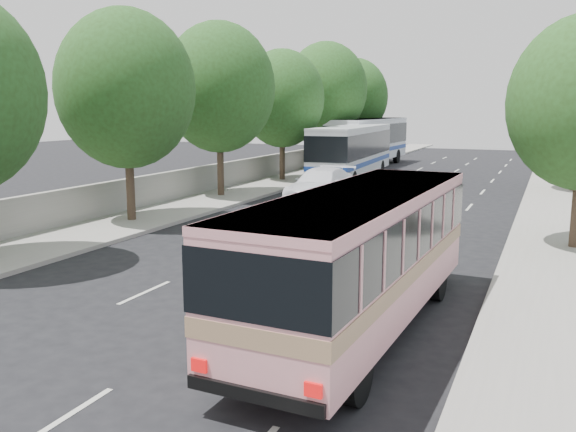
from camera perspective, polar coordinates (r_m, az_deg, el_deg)
The scene contains 15 objects.
ground at distance 17.41m, azimuth -4.22°, elevation -6.10°, with size 120.00×120.00×0.00m, color black.
sidewalk_left at distance 38.72m, azimuth -1.61°, elevation 3.02°, with size 4.00×90.00×0.15m, color #9E998E.
sidewalk_right at distance 35.11m, azimuth 24.40°, elevation 1.36°, with size 4.00×90.00×0.12m, color #9E998E.
low_wall at distance 39.42m, azimuth -4.00°, elevation 4.34°, with size 0.30×90.00×1.50m, color #9E998E.
tree_left_b at distance 26.35m, azimuth -14.89°, elevation 11.88°, with size 5.70×5.70×8.88m.
tree_left_c at distance 33.12m, azimuth -6.42°, elevation 12.25°, with size 6.00×6.00×9.35m.
tree_left_d at distance 40.20m, azimuth -0.49°, elevation 11.23°, with size 5.52×5.52×8.60m.
tree_left_e at distance 47.61m, azimuth 3.63°, elevation 12.00°, with size 6.30×6.30×9.82m.
tree_left_f at distance 55.24m, azimuth 6.31°, elevation 11.25°, with size 5.88×5.88×9.16m.
pink_bus at distance 13.26m, azimuth 6.96°, elevation -2.74°, with size 2.86×9.78×3.09m.
pink_taxi at distance 22.54m, azimuth 2.50°, elevation -0.54°, with size 1.64×4.07×1.39m, color #E0138E.
white_pickup at distance 31.98m, azimuth 3.07°, elevation 2.92°, with size 2.39×5.88×1.71m, color white.
tour_coach_front at distance 41.02m, azimuth 6.02°, elevation 6.34°, with size 3.26×12.29×3.64m.
tour_coach_rear at distance 51.25m, azimuth 7.56°, elevation 7.26°, with size 3.34×13.30×3.95m.
taxi_roof_sign at distance 22.40m, azimuth 2.51°, elevation 1.43°, with size 0.55×0.18×0.18m, color silver.
Camera 1 is at (7.82, -14.78, 4.86)m, focal length 38.00 mm.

